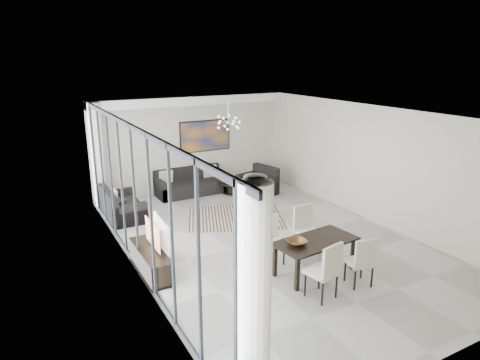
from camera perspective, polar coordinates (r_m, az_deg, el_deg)
room_shell at (r=9.56m, az=6.18°, el=0.42°), size 6.00×9.00×2.90m
window_wall at (r=8.21m, az=-13.27°, el=-2.49°), size 0.37×8.95×2.90m
soffit at (r=12.85m, az=-6.52°, el=10.46°), size 5.98×0.40×0.26m
painting at (r=13.35m, az=-4.65°, el=5.87°), size 1.68×0.04×0.98m
chandelier at (r=11.40m, az=-1.57°, el=7.70°), size 0.66×0.66×0.71m
rug at (r=11.15m, az=-0.65°, el=-4.97°), size 2.92×2.63×0.01m
coffee_table at (r=13.11m, az=-0.87°, el=-0.75°), size 1.06×1.06×0.37m
bowl_coffee at (r=13.00m, az=-0.70°, el=0.02°), size 0.22×0.22×0.07m
sofa_main at (r=13.06m, az=-6.56°, el=-0.70°), size 2.11×0.86×0.77m
loveseat at (r=11.47m, az=-15.56°, el=-3.61°), size 0.87×1.55×0.78m
armchair at (r=12.95m, az=2.46°, el=-0.65°), size 1.14×1.18×0.82m
side_table at (r=11.20m, az=-15.84°, el=-3.49°), size 0.41×0.41×0.56m
tv_console at (r=8.56m, az=-11.83°, el=-10.51°), size 0.43×1.52×0.47m
television at (r=8.43m, az=-11.09°, el=-7.02°), size 0.18×0.98×0.56m
dining_table at (r=8.35m, az=10.00°, el=-8.46°), size 1.69×0.96×0.68m
dining_chair_sw at (r=7.50m, az=11.48°, el=-11.37°), size 0.57×0.57×1.05m
dining_chair_se at (r=8.07m, az=16.03°, el=-10.07°), size 0.52×0.52×0.96m
dining_chair_nw at (r=8.70m, az=4.07°, el=-7.43°), size 0.48×0.48×0.97m
dining_chair_ne at (r=9.21m, az=8.74°, el=-6.00°), size 0.47×0.47×1.02m
bowl_dining at (r=8.06m, az=7.61°, el=-8.25°), size 0.38×0.38×0.09m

